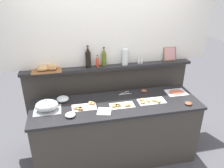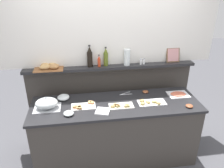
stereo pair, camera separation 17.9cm
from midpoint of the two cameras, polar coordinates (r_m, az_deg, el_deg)
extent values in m
plane|color=#4C4C51|center=(4.03, -2.27, -12.15)|extent=(12.00, 12.00, 0.00)
cube|color=#3D3833|center=(3.29, -0.52, -12.22)|extent=(2.23, 0.68, 0.89)
cube|color=#232326|center=(3.03, -0.55, -5.25)|extent=(2.27, 0.72, 0.03)
cube|color=#3D3833|center=(3.63, -2.26, -4.84)|extent=(2.51, 0.08, 1.26)
cube|color=#232326|center=(3.30, -2.30, 4.49)|extent=(2.51, 0.22, 0.04)
cube|color=white|center=(3.20, -2.75, 16.25)|extent=(3.11, 0.08, 1.30)
cube|color=white|center=(2.96, 0.82, -5.52)|extent=(0.32, 0.16, 0.01)
cube|color=tan|center=(2.94, 0.10, -5.57)|extent=(0.05, 0.07, 0.01)
cube|color=#66994C|center=(2.93, 0.10, -5.44)|extent=(0.05, 0.07, 0.01)
cube|color=tan|center=(2.93, 0.10, -5.31)|extent=(0.05, 0.07, 0.01)
cube|color=tan|center=(2.93, -0.29, -5.68)|extent=(0.06, 0.07, 0.01)
cube|color=#66994C|center=(2.92, -0.29, -5.55)|extent=(0.06, 0.07, 0.01)
cube|color=tan|center=(2.92, -0.29, -5.41)|extent=(0.06, 0.07, 0.01)
cube|color=tan|center=(2.92, -1.33, -5.85)|extent=(0.06, 0.05, 0.01)
cube|color=#66994C|center=(2.91, -1.34, -5.72)|extent=(0.06, 0.05, 0.01)
cube|color=tan|center=(2.91, -1.34, -5.58)|extent=(0.06, 0.05, 0.01)
cube|color=tan|center=(2.94, 1.98, -5.59)|extent=(0.05, 0.06, 0.01)
cube|color=#66994C|center=(2.93, 1.98, -5.46)|extent=(0.05, 0.06, 0.01)
cube|color=tan|center=(2.93, 1.98, -5.32)|extent=(0.05, 0.06, 0.01)
cube|color=tan|center=(2.95, 2.59, -5.48)|extent=(0.05, 0.06, 0.01)
cube|color=#66994C|center=(2.94, 2.60, -5.35)|extent=(0.05, 0.06, 0.01)
cube|color=tan|center=(2.94, 2.60, -5.21)|extent=(0.05, 0.06, 0.01)
cube|color=tan|center=(2.94, -0.81, -5.50)|extent=(0.05, 0.06, 0.01)
cube|color=#66994C|center=(2.94, -0.81, -5.36)|extent=(0.05, 0.06, 0.01)
cube|color=tan|center=(2.94, -0.81, -5.23)|extent=(0.05, 0.06, 0.01)
cube|color=white|center=(3.09, 8.40, -4.37)|extent=(0.37, 0.18, 0.01)
cube|color=tan|center=(3.08, 8.98, -4.30)|extent=(0.06, 0.04, 0.01)
cube|color=#66994C|center=(3.08, 8.99, -4.17)|extent=(0.06, 0.04, 0.01)
cube|color=tan|center=(3.08, 9.00, -4.04)|extent=(0.06, 0.04, 0.01)
cube|color=tan|center=(3.07, 10.00, -4.57)|extent=(0.06, 0.07, 0.01)
cube|color=#66994C|center=(3.06, 10.02, -4.44)|extent=(0.06, 0.07, 0.01)
cube|color=tan|center=(3.06, 10.03, -4.31)|extent=(0.06, 0.07, 0.01)
cube|color=tan|center=(3.06, 7.50, -4.44)|extent=(0.05, 0.06, 0.01)
cube|color=#66994C|center=(3.06, 7.51, -4.31)|extent=(0.05, 0.06, 0.01)
cube|color=tan|center=(3.05, 7.51, -4.18)|extent=(0.05, 0.06, 0.01)
cube|color=tan|center=(3.01, 6.21, -4.89)|extent=(0.07, 0.07, 0.01)
cube|color=#66994C|center=(3.01, 6.22, -4.75)|extent=(0.07, 0.07, 0.01)
cube|color=tan|center=(3.01, 6.22, -4.62)|extent=(0.07, 0.07, 0.01)
cube|color=tan|center=(3.08, 5.95, -4.19)|extent=(0.07, 0.06, 0.01)
cube|color=#66994C|center=(3.07, 5.95, -4.06)|extent=(0.07, 0.06, 0.01)
cube|color=tan|center=(3.07, 5.96, -3.93)|extent=(0.07, 0.06, 0.01)
cube|color=white|center=(2.96, -8.83, -5.90)|extent=(0.32, 0.18, 0.01)
cube|color=tan|center=(2.91, -10.35, -6.37)|extent=(0.07, 0.07, 0.01)
cube|color=#B24738|center=(2.91, -10.36, -6.24)|extent=(0.07, 0.07, 0.01)
cube|color=tan|center=(2.90, -10.38, -6.10)|extent=(0.07, 0.07, 0.01)
cube|color=tan|center=(2.90, -9.57, -6.39)|extent=(0.04, 0.06, 0.01)
cube|color=#B24738|center=(2.90, -9.58, -6.25)|extent=(0.04, 0.06, 0.01)
cube|color=tan|center=(2.89, -9.59, -6.12)|extent=(0.04, 0.06, 0.01)
cube|color=tan|center=(2.92, -9.80, -6.16)|extent=(0.04, 0.06, 0.01)
cube|color=#B24738|center=(2.92, -9.81, -6.02)|extent=(0.04, 0.06, 0.01)
cube|color=tan|center=(2.92, -9.82, -5.89)|extent=(0.04, 0.06, 0.01)
cube|color=tan|center=(3.00, -6.66, -5.07)|extent=(0.06, 0.07, 0.01)
cube|color=#B24738|center=(3.00, -6.67, -4.93)|extent=(0.06, 0.07, 0.01)
cube|color=tan|center=(2.99, -6.67, -4.80)|extent=(0.06, 0.07, 0.01)
cube|color=tan|center=(2.93, -11.01, -6.19)|extent=(0.06, 0.05, 0.01)
cube|color=#B24738|center=(2.93, -11.02, -6.05)|extent=(0.06, 0.05, 0.01)
cube|color=tan|center=(2.92, -11.03, -5.92)|extent=(0.06, 0.05, 0.01)
cube|color=tan|center=(3.01, -7.26, -4.99)|extent=(0.05, 0.06, 0.01)
cube|color=#B24738|center=(3.01, -7.26, -4.85)|extent=(0.05, 0.06, 0.01)
cube|color=tan|center=(3.00, -7.27, -4.72)|extent=(0.05, 0.06, 0.01)
cube|color=silver|center=(3.39, 14.54, -2.13)|extent=(0.30, 0.23, 0.01)
ellipsoid|color=#D1664C|center=(3.39, 14.56, -1.96)|extent=(0.22, 0.16, 0.01)
cube|color=#B7BABF|center=(3.00, -17.72, -6.45)|extent=(0.34, 0.24, 0.01)
ellipsoid|color=silver|center=(2.96, -17.91, -5.22)|extent=(0.28, 0.23, 0.14)
sphere|color=#B7BABF|center=(2.92, -18.12, -3.89)|extent=(0.02, 0.02, 0.02)
ellipsoid|color=silver|center=(3.15, -14.01, -3.71)|extent=(0.17, 0.17, 0.07)
ellipsoid|color=#BF4C3F|center=(3.16, -13.98, -3.90)|extent=(0.13, 0.13, 0.04)
ellipsoid|color=silver|center=(2.80, -12.37, -7.68)|extent=(0.13, 0.13, 0.05)
ellipsoid|color=#E5CC66|center=(2.81, -12.35, -7.84)|extent=(0.10, 0.10, 0.03)
ellipsoid|color=brown|center=(3.34, 6.64, -1.71)|extent=(0.09, 0.09, 0.03)
ellipsoid|color=brown|center=(3.13, 17.33, -4.73)|extent=(0.10, 0.10, 0.03)
cylinder|color=#B7BABF|center=(3.28, 1.53, -2.28)|extent=(0.17, 0.08, 0.01)
cylinder|color=#B7BABF|center=(3.25, 1.82, -2.56)|extent=(0.18, 0.01, 0.01)
sphere|color=#B7BABF|center=(3.23, 0.28, -2.73)|extent=(0.01, 0.01, 0.01)
cube|color=white|center=(2.84, -3.79, -7.02)|extent=(0.21, 0.21, 0.02)
cylinder|color=#56661E|center=(3.25, -3.60, 6.21)|extent=(0.06, 0.06, 0.19)
cone|color=#56661E|center=(3.21, -3.67, 8.40)|extent=(0.05, 0.05, 0.07)
cylinder|color=black|center=(3.19, -3.69, 9.16)|extent=(0.03, 0.03, 0.02)
cylinder|color=red|center=(3.22, -5.29, 5.32)|extent=(0.04, 0.04, 0.12)
cone|color=red|center=(3.20, -5.35, 6.67)|extent=(0.04, 0.04, 0.04)
cylinder|color=black|center=(3.19, -5.37, 7.19)|extent=(0.02, 0.02, 0.02)
cylinder|color=black|center=(3.21, -7.65, 6.06)|extent=(0.08, 0.08, 0.22)
cone|color=black|center=(3.16, -7.81, 8.62)|extent=(0.06, 0.06, 0.08)
cylinder|color=black|center=(3.15, -7.86, 9.49)|extent=(0.03, 0.03, 0.02)
cylinder|color=white|center=(3.36, 5.29, 5.78)|extent=(0.03, 0.03, 0.08)
cylinder|color=#B7BABF|center=(3.34, 5.32, 6.48)|extent=(0.03, 0.03, 0.01)
cylinder|color=white|center=(3.37, 6.01, 5.83)|extent=(0.03, 0.03, 0.08)
cylinder|color=#B7BABF|center=(3.35, 6.04, 6.53)|extent=(0.03, 0.03, 0.01)
cube|color=brown|center=(3.24, -17.74, 3.38)|extent=(0.40, 0.26, 0.02)
ellipsoid|color=#AD7A47|center=(3.20, -16.15, 3.98)|extent=(0.10, 0.13, 0.06)
ellipsoid|color=tan|center=(3.29, -17.06, 4.47)|extent=(0.12, 0.15, 0.06)
ellipsoid|color=tan|center=(3.28, -18.60, 4.16)|extent=(0.16, 0.15, 0.06)
ellipsoid|color=#AD7A47|center=(3.19, -16.72, 3.85)|extent=(0.15, 0.11, 0.06)
ellipsoid|color=tan|center=(3.22, -16.50, 4.06)|extent=(0.17, 0.15, 0.05)
ellipsoid|color=#AD7A47|center=(3.31, -17.13, 4.57)|extent=(0.15, 0.11, 0.06)
ellipsoid|color=tan|center=(3.26, -18.94, 3.98)|extent=(0.13, 0.16, 0.06)
ellipsoid|color=tan|center=(3.20, -18.63, 3.68)|extent=(0.17, 0.12, 0.06)
cube|color=brown|center=(3.55, 13.02, 7.50)|extent=(0.20, 0.07, 0.22)
cube|color=#CC8C8C|center=(3.54, 13.07, 7.49)|extent=(0.17, 0.05, 0.19)
cylinder|color=silver|center=(3.27, 1.76, 6.87)|extent=(0.09, 0.09, 0.24)
camera|label=1|loc=(0.09, -91.71, -0.81)|focal=35.99mm
camera|label=2|loc=(0.09, 88.29, 0.81)|focal=35.99mm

